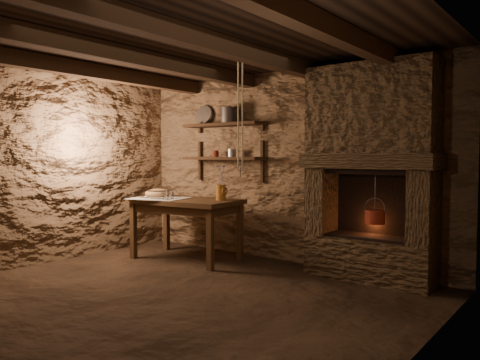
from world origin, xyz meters
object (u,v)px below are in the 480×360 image
Objects in this scene: stoneware_jug at (221,185)px; iron_stockpot at (230,116)px; wooden_bowl at (158,193)px; red_pot at (375,216)px; work_table at (186,227)px.

stoneware_jug is 1.00m from iron_stockpot.
wooden_bowl is 1.42m from iron_stockpot.
stoneware_jug is 0.82× the size of red_pot.
red_pot is (2.88, 0.42, -0.12)m from wooden_bowl.
stoneware_jug is at bearing -170.94° from red_pot.
work_table is at bearing -3.02° from wooden_bowl.
iron_stockpot is 0.46× the size of red_pot.
iron_stockpot is (0.26, 0.56, 1.44)m from work_table.
work_table is 3.97× the size of wooden_bowl.
iron_stockpot reaches higher than wooden_bowl.
red_pot reaches higher than wooden_bowl.
iron_stockpot is (0.81, 0.54, 1.04)m from wooden_bowl.
work_table is at bearing -115.05° from iron_stockpot.
stoneware_jug is at bearing 6.64° from wooden_bowl.
stoneware_jug is 1.03m from wooden_bowl.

